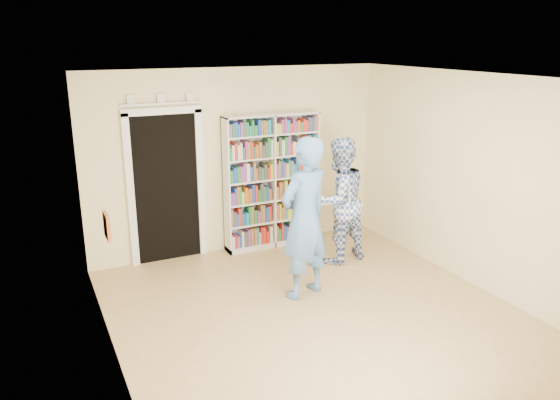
# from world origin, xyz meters

# --- Properties ---
(floor) EXTENTS (5.00, 5.00, 0.00)m
(floor) POSITION_xyz_m (0.00, 0.00, 0.00)
(floor) COLOR #AB8453
(floor) RESTS_ON ground
(ceiling) EXTENTS (5.00, 5.00, 0.00)m
(ceiling) POSITION_xyz_m (0.00, 0.00, 2.70)
(ceiling) COLOR white
(ceiling) RESTS_ON wall_back
(wall_back) EXTENTS (4.50, 0.00, 4.50)m
(wall_back) POSITION_xyz_m (0.00, 2.50, 1.35)
(wall_back) COLOR beige
(wall_back) RESTS_ON floor
(wall_left) EXTENTS (0.00, 5.00, 5.00)m
(wall_left) POSITION_xyz_m (-2.25, 0.00, 1.35)
(wall_left) COLOR beige
(wall_left) RESTS_ON floor
(wall_right) EXTENTS (0.00, 5.00, 5.00)m
(wall_right) POSITION_xyz_m (2.25, 0.00, 1.35)
(wall_right) COLOR beige
(wall_right) RESTS_ON floor
(bookshelf) EXTENTS (1.48, 0.28, 2.03)m
(bookshelf) POSITION_xyz_m (0.47, 2.34, 1.03)
(bookshelf) COLOR white
(bookshelf) RESTS_ON floor
(doorway) EXTENTS (1.10, 0.08, 2.43)m
(doorway) POSITION_xyz_m (-1.10, 2.48, 1.18)
(doorway) COLOR black
(doorway) RESTS_ON floor
(wall_art) EXTENTS (0.03, 0.25, 0.25)m
(wall_art) POSITION_xyz_m (-2.23, 0.20, 1.40)
(wall_art) COLOR brown
(wall_art) RESTS_ON wall_left
(man_blue) EXTENTS (0.84, 0.68, 2.00)m
(man_blue) POSITION_xyz_m (0.11, 0.62, 1.00)
(man_blue) COLOR #4E78AE
(man_blue) RESTS_ON floor
(man_plaid) EXTENTS (0.98, 0.82, 1.79)m
(man_plaid) POSITION_xyz_m (1.06, 1.39, 0.90)
(man_plaid) COLOR #2D498B
(man_plaid) RESTS_ON floor
(paper_sheet) EXTENTS (0.19, 0.13, 0.31)m
(paper_sheet) POSITION_xyz_m (1.14, 1.17, 1.05)
(paper_sheet) COLOR white
(paper_sheet) RESTS_ON man_plaid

